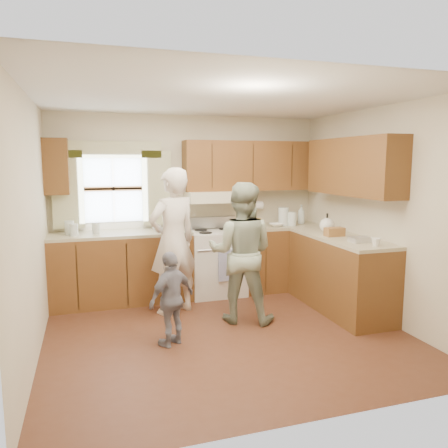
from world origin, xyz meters
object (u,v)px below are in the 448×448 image
object	(u,v)px
child	(172,299)
woman_left	(173,241)
woman_right	(241,253)
stove	(216,261)

from	to	relation	value
child	woman_left	bearing A→B (deg)	-134.60
woman_right	child	size ratio (longest dim) A/B	1.67
stove	child	bearing A→B (deg)	-120.64
stove	child	xyz separation A→B (m)	(-0.92, -1.55, 0.02)
woman_right	child	world-z (taller)	woman_right
stove	woman_left	world-z (taller)	woman_left
stove	woman_right	xyz separation A→B (m)	(-0.01, -1.10, 0.35)
woman_left	child	world-z (taller)	woman_left
stove	child	world-z (taller)	stove
child	stove	bearing A→B (deg)	-153.24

